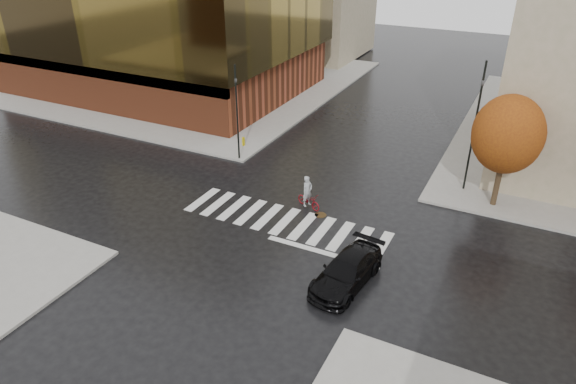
# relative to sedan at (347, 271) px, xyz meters

# --- Properties ---
(ground) EXTENTS (120.00, 120.00, 0.00)m
(ground) POSITION_rel_sedan_xyz_m (-4.96, 3.08, -0.68)
(ground) COLOR black
(ground) RESTS_ON ground
(sidewalk_nw) EXTENTS (30.00, 30.00, 0.15)m
(sidewalk_nw) POSITION_rel_sedan_xyz_m (-25.96, 24.08, -0.60)
(sidewalk_nw) COLOR gray
(sidewalk_nw) RESTS_ON ground
(crosswalk) EXTENTS (12.00, 3.00, 0.01)m
(crosswalk) POSITION_rel_sedan_xyz_m (-4.96, 3.58, -0.67)
(crosswalk) COLOR silver
(crosswalk) RESTS_ON ground
(tree_ne_a) EXTENTS (3.80, 3.80, 6.50)m
(tree_ne_a) POSITION_rel_sedan_xyz_m (5.04, 10.48, 3.78)
(tree_ne_a) COLOR #302215
(tree_ne_a) RESTS_ON sidewalk_ne
(sedan) EXTENTS (2.47, 4.88, 1.36)m
(sedan) POSITION_rel_sedan_xyz_m (0.00, 0.00, 0.00)
(sedan) COLOR black
(sedan) RESTS_ON ground
(cyclist) EXTENTS (1.82, 1.19, 1.95)m
(cyclist) POSITION_rel_sedan_xyz_m (-4.48, 5.58, -0.01)
(cyclist) COLOR maroon
(cyclist) RESTS_ON ground
(traffic_light_nw) EXTENTS (0.17, 0.15, 6.47)m
(traffic_light_nw) POSITION_rel_sedan_xyz_m (-11.46, 9.38, 3.08)
(traffic_light_nw) COLOR black
(traffic_light_nw) RESTS_ON sidewalk_nw
(traffic_light_ne) EXTENTS (0.21, 0.23, 7.82)m
(traffic_light_ne) POSITION_rel_sedan_xyz_m (3.17, 11.70, 3.99)
(traffic_light_ne) COLOR black
(traffic_light_ne) RESTS_ON sidewalk_ne
(fire_hydrant) EXTENTS (0.24, 0.24, 0.66)m
(fire_hydrant) POSITION_rel_sedan_xyz_m (-12.35, 11.45, -0.16)
(fire_hydrant) COLOR gold
(fire_hydrant) RESTS_ON sidewalk_nw
(manhole) EXTENTS (0.80, 0.80, 0.01)m
(manhole) POSITION_rel_sedan_xyz_m (-3.48, 5.08, -0.67)
(manhole) COLOR #483319
(manhole) RESTS_ON ground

